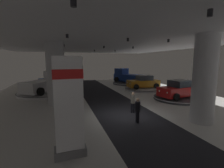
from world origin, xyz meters
TOP-DOWN VIEW (x-y plane):
  - ground at (0.00, 0.00)m, footprint 24.00×44.00m
  - ceiling_with_spotlights at (-0.00, 0.00)m, footprint 24.00×44.00m
  - column_right at (4.05, -2.61)m, footprint 1.38×1.38m
  - column_left at (-4.84, 4.63)m, footprint 1.56×1.56m
  - brand_sign_pylon at (-4.15, -3.86)m, footprint 1.29×0.69m
  - display_platform_far_left at (-6.25, 9.47)m, footprint 5.99×5.99m
  - pickup_truck_far_left at (-6.05, 9.72)m, footprint 4.94×5.46m
  - display_platform_mid_right at (6.82, 2.85)m, footprint 4.88×4.88m
  - display_car_mid_right at (6.85, 2.86)m, footprint 4.46×2.84m
  - display_platform_deep_left at (-5.51, 14.79)m, footprint 4.53×4.53m
  - display_car_deep_left at (-5.48, 14.80)m, footprint 4.39×2.65m
  - display_platform_far_right at (6.12, 8.86)m, footprint 4.86×4.86m
  - display_car_far_right at (6.16, 8.86)m, footprint 4.30×2.35m
  - display_platform_deep_right at (6.63, 14.64)m, footprint 5.68×5.68m
  - pickup_truck_deep_right at (6.47, 14.92)m, footprint 4.55×5.64m
  - visitor_walking_near at (0.07, -1.53)m, footprint 0.32×0.32m
  - visitor_walking_far at (0.63, 0.36)m, footprint 0.32×0.32m

SIDE VIEW (x-z plane):
  - ground at x=0.00m, z-range -0.05..0.00m
  - display_platform_mid_right at x=6.82m, z-range 0.02..0.27m
  - display_platform_far_right at x=6.12m, z-range 0.02..0.28m
  - display_platform_deep_right at x=6.63m, z-range 0.02..0.30m
  - display_platform_deep_left at x=-5.51m, z-range 0.02..0.31m
  - display_platform_far_left at x=-6.25m, z-range 0.02..0.36m
  - visitor_walking_near at x=0.07m, z-range 0.11..1.70m
  - visitor_walking_far at x=0.63m, z-range 0.11..1.70m
  - display_car_mid_right at x=6.85m, z-range 0.16..1.87m
  - display_car_far_right at x=6.16m, z-range 0.17..1.88m
  - display_car_deep_left at x=-5.48m, z-range 0.20..1.91m
  - pickup_truck_deep_right at x=6.47m, z-range 0.07..2.37m
  - pickup_truck_far_left at x=-6.05m, z-range 0.13..2.43m
  - brand_sign_pylon at x=-4.15m, z-range 0.07..4.12m
  - column_right at x=4.05m, z-range 0.00..5.50m
  - column_left at x=-4.84m, z-range 0.00..5.50m
  - ceiling_with_spotlights at x=0.00m, z-range 5.35..5.74m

